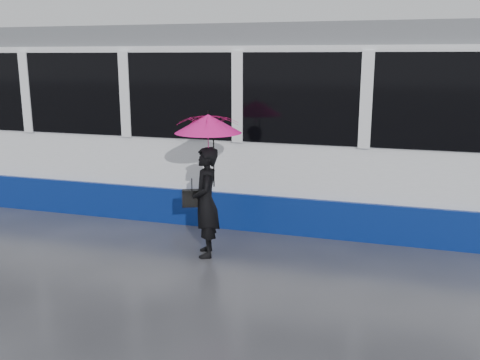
% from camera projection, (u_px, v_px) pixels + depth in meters
% --- Properties ---
extents(ground, '(90.00, 90.00, 0.00)m').
position_uv_depth(ground, '(235.00, 258.00, 7.70)').
color(ground, '#2D2E33').
rests_on(ground, ground).
extents(rails, '(34.00, 1.51, 0.02)m').
position_uv_depth(rails, '(275.00, 211.00, 10.02)').
color(rails, '#3F3D38').
rests_on(rails, ground).
extents(tram, '(26.00, 2.56, 3.35)m').
position_uv_depth(tram, '(90.00, 117.00, 10.76)').
color(tram, white).
rests_on(tram, ground).
extents(woman, '(0.57, 0.68, 1.59)m').
position_uv_depth(woman, '(206.00, 202.00, 7.65)').
color(woman, black).
rests_on(woman, ground).
extents(umbrella, '(1.22, 1.22, 1.08)m').
position_uv_depth(umbrella, '(208.00, 137.00, 7.42)').
color(umbrella, '#FD156F').
rests_on(umbrella, ground).
extents(handbag, '(0.31, 0.22, 0.43)m').
position_uv_depth(handbag, '(192.00, 198.00, 7.72)').
color(handbag, black).
rests_on(handbag, ground).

